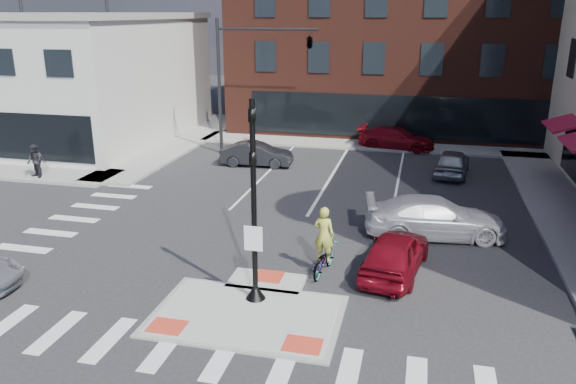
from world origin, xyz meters
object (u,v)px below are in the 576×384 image
(red_sedan, at_px, (395,253))
(pedestrian_b, at_px, (37,160))
(bg_car_red, at_px, (396,138))
(white_pickup, at_px, (435,218))
(cyclist, at_px, (324,251))
(pedestrian_a, at_px, (35,161))
(bg_car_dark, at_px, (257,154))
(bg_car_silver, at_px, (452,162))

(red_sedan, relative_size, pedestrian_b, 2.62)
(red_sedan, xyz_separation_m, bg_car_red, (-0.98, 18.14, -0.03))
(white_pickup, distance_m, cyclist, 5.54)
(pedestrian_a, bearing_deg, cyclist, 1.36)
(bg_car_dark, height_order, bg_car_silver, bg_car_silver)
(bg_car_dark, height_order, bg_car_red, bg_car_red)
(white_pickup, height_order, pedestrian_b, pedestrian_b)
(bg_car_dark, bearing_deg, pedestrian_a, 113.92)
(cyclist, height_order, pedestrian_a, cyclist)
(pedestrian_b, bearing_deg, white_pickup, -3.10)
(white_pickup, relative_size, pedestrian_b, 3.29)
(bg_car_red, xyz_separation_m, pedestrian_a, (-17.68, -11.50, 0.33))
(white_pickup, distance_m, bg_car_dark, 12.93)
(bg_car_red, bearing_deg, bg_car_silver, -139.79)
(white_pickup, relative_size, bg_car_dark, 1.32)
(bg_car_silver, bearing_deg, white_pickup, 91.44)
(bg_car_silver, height_order, pedestrian_b, pedestrian_b)
(red_sedan, bearing_deg, cyclist, 22.93)
(bg_car_dark, distance_m, cyclist, 14.11)
(red_sedan, height_order, bg_car_dark, red_sedan)
(red_sedan, relative_size, cyclist, 1.82)
(white_pickup, height_order, bg_car_red, white_pickup)
(bg_car_silver, xyz_separation_m, pedestrian_a, (-20.91, -6.13, 0.33))
(pedestrian_b, bearing_deg, red_sedan, -14.02)
(bg_car_red, height_order, cyclist, cyclist)
(white_pickup, bearing_deg, cyclist, 129.47)
(white_pickup, height_order, cyclist, cyclist)
(red_sedan, relative_size, bg_car_red, 0.89)
(bg_car_red, xyz_separation_m, cyclist, (-1.33, -18.70, 0.09))
(bg_car_silver, relative_size, pedestrian_b, 2.51)
(bg_car_dark, height_order, cyclist, cyclist)
(bg_car_silver, height_order, pedestrian_a, pedestrian_a)
(pedestrian_a, bearing_deg, bg_car_silver, 41.47)
(bg_car_dark, distance_m, bg_car_silver, 10.70)
(bg_car_silver, distance_m, bg_car_red, 6.27)
(bg_car_red, bearing_deg, pedestrian_a, 132.18)
(red_sedan, bearing_deg, pedestrian_b, -11.15)
(bg_car_dark, bearing_deg, red_sedan, -149.70)
(bg_car_silver, height_order, cyclist, cyclist)
(bg_car_dark, bearing_deg, pedestrian_b, 111.83)
(bg_car_dark, bearing_deg, cyclist, -158.74)
(white_pickup, xyz_separation_m, bg_car_dark, (-9.73, 8.52, -0.11))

